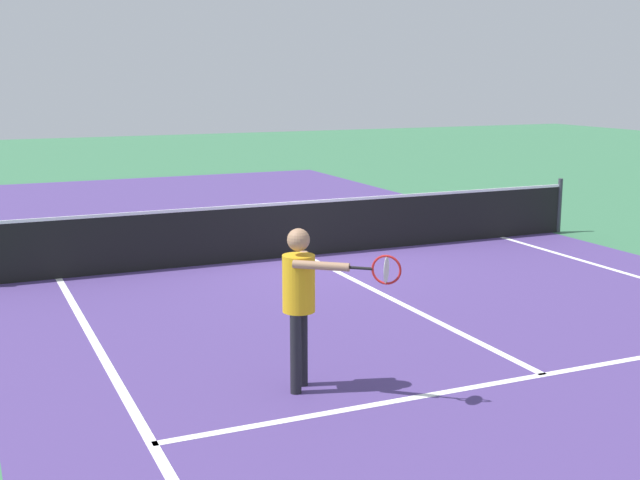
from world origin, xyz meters
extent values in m
plane|color=#38724C|center=(0.00, 0.00, 0.00)|extent=(60.00, 60.00, 0.00)
cube|color=#4C387A|center=(0.00, 0.00, 0.00)|extent=(10.62, 24.40, 0.00)
cube|color=white|center=(-4.11, -5.95, 0.00)|extent=(0.10, 11.89, 0.01)
cube|color=white|center=(0.00, -6.40, 0.00)|extent=(8.22, 0.10, 0.01)
cube|color=white|center=(0.00, -3.20, 0.00)|extent=(0.10, 6.40, 0.01)
cylinder|color=#33383D|center=(5.46, 0.00, 0.54)|extent=(0.09, 0.09, 1.07)
cube|color=black|center=(0.00, 0.00, 0.46)|extent=(10.92, 0.02, 0.91)
cube|color=white|center=(0.00, 0.00, 0.94)|extent=(10.92, 0.03, 0.05)
cylinder|color=black|center=(-2.41, -5.64, 0.40)|extent=(0.11, 0.11, 0.80)
cylinder|color=black|center=(-2.55, -5.81, 0.40)|extent=(0.11, 0.11, 0.80)
cylinder|color=gold|center=(-2.48, -5.73, 1.08)|extent=(0.32, 0.32, 0.56)
sphere|color=#A87A5B|center=(-2.48, -5.73, 1.52)|extent=(0.22, 0.22, 0.22)
cylinder|color=#A87A5B|center=(-2.38, -5.60, 1.09)|extent=(0.08, 0.08, 0.55)
cylinder|color=#A87A5B|center=(-2.38, -6.03, 1.32)|extent=(0.47, 0.41, 0.08)
cylinder|color=black|center=(-2.08, -6.28, 1.32)|extent=(0.19, 0.16, 0.03)
torus|color=red|center=(-1.90, -6.43, 1.32)|extent=(0.23, 0.20, 0.28)
cylinder|color=silver|center=(-1.90, -6.43, 1.32)|extent=(0.16, 0.20, 0.25)
camera|label=1|loc=(-5.48, -13.02, 3.08)|focal=46.94mm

